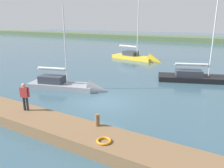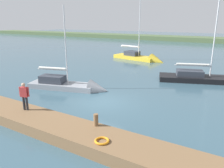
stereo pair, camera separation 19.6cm
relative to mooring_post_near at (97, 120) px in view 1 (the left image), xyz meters
name	(u,v)px [view 1 (the left image)]	position (x,y,z in m)	size (l,w,h in m)	color
ground_plane	(103,102)	(2.38, -4.31, -0.91)	(200.00, 200.00, 0.00)	#385666
far_shoreline	(208,42)	(2.38, -58.31, -0.91)	(180.00, 8.00, 2.40)	#4C603D
dock_pier	(53,126)	(2.38, 0.73, -0.61)	(23.79, 2.10, 0.60)	brown
mooring_post_near	(97,120)	(0.00, 0.00, 0.00)	(0.24, 0.24, 0.62)	brown
life_ring_buoy	(104,141)	(-1.12, 1.15, -0.26)	(0.66, 0.66, 0.10)	orange
sailboat_behind_pier	(73,87)	(6.32, -5.61, -0.73)	(7.22, 3.62, 7.67)	gray
sailboat_mid_channel	(141,59)	(6.99, -22.02, -0.79)	(8.48, 3.58, 10.57)	gold
sailboat_inner_slip	(212,81)	(-3.78, -14.33, -0.82)	(9.16, 5.14, 9.89)	black
person_on_dock	(25,95)	(4.72, 0.45, 0.64)	(0.61, 0.34, 1.66)	#28282D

